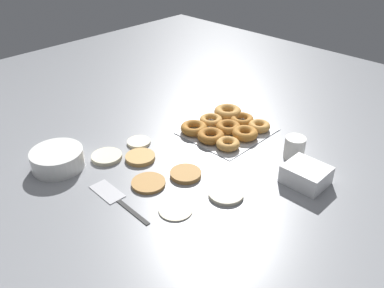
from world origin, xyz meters
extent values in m
plane|color=gray|center=(0.00, 0.00, 0.00)|extent=(3.00, 3.00, 0.00)
cylinder|color=#B27F42|center=(-0.02, 0.14, 0.01)|extent=(0.11, 0.11, 0.01)
cylinder|color=tan|center=(0.12, 0.07, 0.01)|extent=(0.11, 0.11, 0.02)
cylinder|color=beige|center=(-0.17, 0.17, 0.00)|extent=(0.10, 0.10, 0.01)
cylinder|color=#B27F42|center=(-0.07, 0.02, 0.01)|extent=(0.11, 0.11, 0.02)
cylinder|color=beige|center=(0.21, 0.15, 0.01)|extent=(0.11, 0.11, 0.01)
cylinder|color=beige|center=(0.21, 0.00, 0.01)|extent=(0.09, 0.09, 0.01)
cylinder|color=beige|center=(-0.24, 0.01, 0.01)|extent=(0.11, 0.11, 0.01)
cube|color=#ADAFB5|center=(0.02, -0.30, 0.00)|extent=(0.29, 0.32, 0.01)
torus|color=#D19347|center=(-0.06, -0.40, 0.02)|extent=(0.09, 0.09, 0.03)
torus|color=#B7752D|center=(0.02, -0.40, 0.02)|extent=(0.10, 0.10, 0.03)
torus|color=#D19347|center=(0.10, -0.40, 0.02)|extent=(0.12, 0.12, 0.04)
torus|color=#B7752D|center=(-0.06, -0.31, 0.02)|extent=(0.10, 0.10, 0.03)
torus|color=#AD6B28|center=(0.02, -0.31, 0.02)|extent=(0.10, 0.10, 0.03)
torus|color=#D19347|center=(0.11, -0.31, 0.02)|extent=(0.09, 0.09, 0.03)
torus|color=#D19347|center=(-0.06, -0.21, 0.02)|extent=(0.09, 0.09, 0.03)
torus|color=#AD6B28|center=(0.02, -0.20, 0.02)|extent=(0.10, 0.10, 0.03)
torus|color=#B7752D|center=(0.11, -0.20, 0.02)|extent=(0.11, 0.11, 0.03)
cylinder|color=white|center=(0.28, 0.29, 0.03)|extent=(0.18, 0.18, 0.07)
cube|color=white|center=(-0.38, -0.22, 0.01)|extent=(0.13, 0.12, 0.02)
cube|color=white|center=(-0.38, -0.22, 0.03)|extent=(0.13, 0.12, 0.02)
cube|color=white|center=(-0.38, -0.22, 0.05)|extent=(0.13, 0.12, 0.02)
cylinder|color=white|center=(-0.27, -0.33, 0.04)|extent=(0.07, 0.07, 0.08)
cube|color=black|center=(-0.09, 0.27, 0.00)|extent=(0.15, 0.02, 0.01)
cube|color=#BCBCC1|center=(0.05, 0.26, 0.00)|extent=(0.12, 0.06, 0.01)
camera|label=1|loc=(-0.86, 0.81, 0.80)|focal=38.00mm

